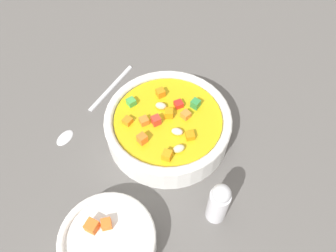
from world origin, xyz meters
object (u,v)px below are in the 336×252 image
(spoon, at_px, (95,104))
(side_bowl_small, at_px, (108,242))
(soup_bowl_main, at_px, (168,125))
(pepper_shaker, at_px, (219,203))

(spoon, xyz_separation_m, side_bowl_small, (0.23, 0.11, 0.02))
(soup_bowl_main, height_order, side_bowl_small, soup_bowl_main)
(soup_bowl_main, xyz_separation_m, spoon, (-0.03, -0.14, -0.02))
(spoon, height_order, pepper_shaker, pepper_shaker)
(soup_bowl_main, bearing_deg, spoon, -101.40)
(soup_bowl_main, height_order, pepper_shaker, pepper_shaker)
(side_bowl_small, height_order, pepper_shaker, pepper_shaker)
(soup_bowl_main, relative_size, spoon, 0.99)
(soup_bowl_main, distance_m, pepper_shaker, 0.16)
(side_bowl_small, relative_size, pepper_shaker, 1.49)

